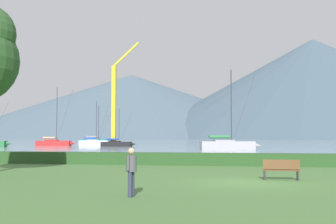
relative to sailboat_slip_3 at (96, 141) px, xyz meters
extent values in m
plane|color=#477038|center=(36.77, -84.66, -0.71)|extent=(1000.00, 1000.00, 0.00)
cube|color=#8499A8|center=(36.77, 52.34, -0.71)|extent=(320.00, 246.00, 0.00)
cube|color=#284C23|center=(36.77, -73.66, -0.28)|extent=(80.00, 1.20, 0.86)
cube|color=#19707A|center=(-0.11, -0.02, -0.12)|extent=(7.81, 3.90, 1.17)
cone|color=#19707A|center=(4.08, 0.77, -0.12)|extent=(1.44, 1.22, 1.00)
cube|color=#16646E|center=(-0.53, -0.10, 0.31)|extent=(3.06, 2.27, 0.75)
cylinder|color=#333338|center=(0.51, 0.10, 4.37)|extent=(0.15, 0.15, 8.88)
cylinder|color=#333338|center=(-1.14, -0.21, 1.11)|extent=(3.33, 0.75, 0.13)
cylinder|color=gray|center=(-1.14, -0.21, 1.11)|extent=(2.89, 0.99, 0.47)
cylinder|color=#333338|center=(2.24, 0.42, 4.15)|extent=(3.49, 0.69, 8.45)
cube|color=black|center=(12.18, -23.02, -0.25)|extent=(5.94, 2.40, 0.91)
cone|color=black|center=(15.50, -22.78, -0.25)|extent=(1.05, 0.85, 0.78)
cube|color=black|center=(11.85, -23.04, 0.08)|extent=(2.25, 1.55, 0.58)
cylinder|color=#333338|center=(12.68, -22.98, 3.22)|extent=(0.12, 0.12, 6.86)
cylinder|color=#333338|center=(11.38, -23.07, 0.71)|extent=(2.62, 0.29, 0.10)
cylinder|color=#2847A3|center=(11.38, -23.07, 0.71)|extent=(2.24, 0.52, 0.37)
cylinder|color=#333338|center=(14.05, -22.88, 3.05)|extent=(2.76, 0.22, 6.52)
cube|color=#9E9EA3|center=(34.10, -39.05, -0.08)|extent=(8.32, 4.49, 1.24)
cone|color=#9E9EA3|center=(38.50, -37.99, -0.08)|extent=(1.56, 1.34, 1.06)
cube|color=gray|center=(33.67, -39.16, 0.37)|extent=(3.30, 2.53, 0.79)
cylinder|color=#333338|center=(34.76, -38.89, 5.62)|extent=(0.16, 0.16, 11.30)
cylinder|color=#333338|center=(33.03, -39.31, 1.21)|extent=(3.49, 0.97, 0.14)
cylinder|color=#2D7542|center=(33.03, -39.31, 1.21)|extent=(3.06, 1.19, 0.50)
cylinder|color=#333338|center=(36.57, -38.46, 5.34)|extent=(3.66, 0.91, 10.75)
cone|color=#236B38|center=(-7.34, -28.48, -0.14)|extent=(1.47, 1.29, 0.96)
cube|color=red|center=(-1.97, -20.45, -0.17)|extent=(7.13, 3.47, 1.07)
cone|color=red|center=(1.88, -19.79, -0.17)|extent=(1.31, 1.10, 0.91)
cube|color=#A52020|center=(-2.36, -20.52, 0.22)|extent=(2.78, 2.05, 0.68)
cylinder|color=#333338|center=(-1.39, -20.35, 5.66)|extent=(0.14, 0.14, 11.56)
cylinder|color=#333338|center=(-2.91, -20.61, 0.95)|extent=(3.05, 0.64, 0.12)
cylinder|color=tan|center=(-2.91, -20.61, 0.95)|extent=(2.65, 0.87, 0.43)
cylinder|color=#333338|center=(0.19, -20.08, 5.37)|extent=(3.21, 0.58, 10.99)
cube|color=white|center=(3.35, -11.16, -0.21)|extent=(6.66, 3.35, 1.00)
cone|color=white|center=(6.92, -10.47, -0.21)|extent=(1.23, 1.04, 0.85)
cube|color=silver|center=(2.99, -11.23, 0.16)|extent=(2.61, 1.95, 0.64)
cylinder|color=#333338|center=(3.89, -11.06, 4.55)|extent=(0.13, 0.13, 9.43)
cylinder|color=#333338|center=(2.48, -11.33, 0.84)|extent=(2.83, 0.65, 0.11)
cylinder|color=#2847A3|center=(2.48, -11.33, 0.84)|extent=(2.46, 0.86, 0.40)
cylinder|color=#333338|center=(5.36, -10.77, 4.32)|extent=(2.97, 0.60, 8.96)
cube|color=brown|center=(38.34, -83.09, -0.26)|extent=(1.66, 0.45, 0.06)
cube|color=brown|center=(38.34, -83.28, 0.02)|extent=(1.66, 0.13, 0.45)
cylinder|color=#333338|center=(39.09, -82.93, -0.48)|extent=(0.08, 0.08, 0.45)
cylinder|color=#333338|center=(37.59, -82.93, -0.48)|extent=(0.08, 0.08, 0.45)
cylinder|color=#333338|center=(39.09, -83.26, -0.48)|extent=(0.08, 0.08, 0.45)
cylinder|color=#333338|center=(37.59, -83.26, -0.48)|extent=(0.08, 0.08, 0.45)
cylinder|color=#2D3347|center=(32.90, -89.91, -0.28)|extent=(0.14, 0.14, 0.85)
cylinder|color=#2D3347|center=(32.93, -89.73, -0.28)|extent=(0.14, 0.14, 0.85)
cylinder|color=#4C4C51|center=(32.92, -89.82, 0.42)|extent=(0.36, 0.36, 0.55)
cylinder|color=#4C4C51|center=(32.87, -90.05, 0.44)|extent=(0.09, 0.09, 0.50)
cylinder|color=#4C4C51|center=(32.96, -89.58, 0.44)|extent=(0.09, 0.09, 0.50)
sphere|color=tan|center=(32.92, -89.82, 0.83)|extent=(0.22, 0.22, 0.22)
cube|color=#333338|center=(11.39, -22.23, -0.31)|extent=(2.00, 2.00, 0.80)
cube|color=gold|center=(11.39, -22.23, 7.64)|extent=(0.80, 0.80, 15.11)
cube|color=gold|center=(13.86, -22.23, 17.42)|extent=(5.18, 0.36, 4.71)
cone|color=#4C6070|center=(-66.10, 281.65, 28.50)|extent=(329.50, 329.50, 58.42)
cone|color=#425666|center=(90.61, 250.74, 38.68)|extent=(288.52, 288.52, 78.78)
camera|label=1|loc=(36.68, -104.00, 1.34)|focal=46.30mm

